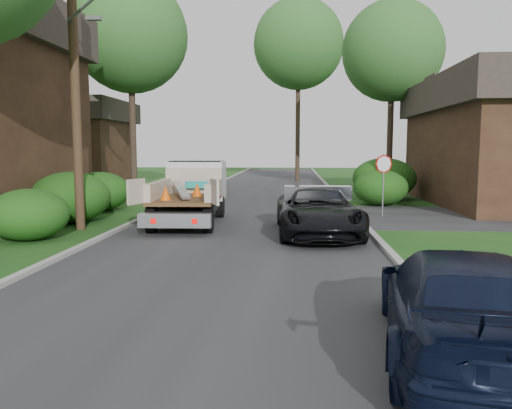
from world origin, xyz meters
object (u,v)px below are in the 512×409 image
Objects in this scene: flatbed_truck at (193,188)px; house_left_far at (70,143)px; utility_pole at (75,72)px; tree_center_far at (299,44)px; black_pickup at (318,211)px; navy_suv at (462,304)px; stop_sign at (383,172)px; tree_left_far at (130,35)px; tree_right_far at (392,51)px.

house_left_far is at bearing 125.51° from flatbed_truck.
utility_pole is 0.68× the size of tree_center_far.
black_pickup reaches higher than navy_suv.
house_left_far is at bearing 145.19° from stop_sign.
stop_sign is 0.41× the size of flatbed_truck.
stop_sign is at bearing -32.21° from tree_left_far.
tree_right_far is at bearing 50.28° from flatbed_truck.
tree_center_far is 27.48m from black_pickup.
house_left_far is 23.76m from black_pickup.
black_pickup is at bearing -89.10° from tree_center_far.
tree_right_far is 0.79× the size of tree_center_far.
black_pickup is at bearing -121.89° from stop_sign.
tree_center_far reaches higher than tree_right_far.
stop_sign is 7.52m from flatbed_truck.
tree_center_far reaches higher than flatbed_truck.
stop_sign is 11.91m from utility_pole.
tree_left_far is 0.84× the size of tree_center_far.
black_pickup is (-2.80, -4.50, -1.03)m from stop_sign.
tree_center_far is (-3.20, 21.00, 9.20)m from stop_sign.
navy_suv is (-1.40, -13.66, -1.07)m from stop_sign.
stop_sign is at bearing -34.81° from house_left_far.
navy_suv is (1.80, -34.66, -10.27)m from tree_center_far.
utility_pole is 0.82× the size of tree_left_far.
tree_right_far reaches higher than utility_pole.
stop_sign is 0.33× the size of house_left_far.
navy_suv is at bearing -95.85° from stop_sign.
flatbed_truck is 5.39m from black_pickup.
flatbed_truck is (-9.62, -12.61, -7.26)m from tree_right_far.
stop_sign is 13.08m from tree_right_far.
house_left_far is at bearing 174.56° from tree_right_far.
black_pickup is (9.90, -12.50, -8.24)m from tree_left_far.
navy_suv is at bearing -66.19° from flatbed_truck.
tree_left_far reaches higher than stop_sign.
black_pickup is (7.88, -0.48, -4.43)m from utility_pole.
tree_left_far is at bearing 99.54° from utility_pole.
utility_pole is at bearing -80.46° from tree_left_far.
utility_pole is 0.87× the size of tree_right_far.
house_left_far is 19.16m from tree_center_far.
black_pickup is 1.09× the size of navy_suv.
tree_center_far reaches higher than house_left_far.
utility_pole is at bearing -37.12° from navy_suv.
tree_center_far reaches higher than navy_suv.
stop_sign is 0.25× the size of utility_pole.
flatbed_truck is at bearing -167.57° from stop_sign.
utility_pole is at bearing -130.84° from tree_right_far.
utility_pole is at bearing -106.65° from tree_center_far.
flatbed_truck is at bearing -100.34° from tree_center_far.
tree_center_far is 36.19m from navy_suv.
navy_suv is (11.30, -21.66, -8.27)m from tree_left_far.
black_pickup is (-5.10, -15.50, -7.73)m from tree_right_far.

